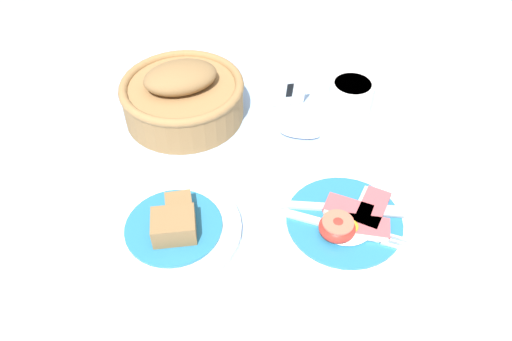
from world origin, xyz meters
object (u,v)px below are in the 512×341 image
breakfast_plate (344,223)px  bread_plate (175,228)px  teaspoon_by_saucer (315,135)px  sugar_cup (351,96)px  number_card (288,87)px  fork_on_cloth (237,300)px  bread_basket (183,96)px

breakfast_plate → bread_plate: (-0.24, 0.00, 0.00)m
teaspoon_by_saucer → sugar_cup: bearing=-121.2°
bread_plate → number_card: 0.35m
breakfast_plate → fork_on_cloth: 0.19m
breakfast_plate → fork_on_cloth: size_ratio=1.26×
breakfast_plate → teaspoon_by_saucer: bearing=94.5°
breakfast_plate → bread_basket: size_ratio=1.07×
breakfast_plate → bread_plate: bread_plate is taller
breakfast_plate → number_card: 0.30m
number_card → teaspoon_by_saucer: (0.04, -0.10, -0.03)m
number_card → bread_basket: bearing=179.9°
sugar_cup → bread_plate: bearing=-138.0°
sugar_cup → bread_basket: size_ratio=0.37×
fork_on_cloth → bread_basket: bearing=92.7°
bread_plate → fork_on_cloth: bearing=-53.1°
teaspoon_by_saucer → bread_basket: bearing=-4.4°
bread_basket → sugar_cup: bearing=0.1°
teaspoon_by_saucer → fork_on_cloth: 0.34m
bread_plate → fork_on_cloth: (0.09, -0.11, -0.01)m
bread_plate → teaspoon_by_saucer: bearing=40.8°
sugar_cup → teaspoon_by_saucer: sugar_cup is taller
breakfast_plate → sugar_cup: size_ratio=2.90×
number_card → fork_on_cloth: bearing=-111.7°
teaspoon_by_saucer → fork_on_cloth: bearing=78.6°
teaspoon_by_saucer → bread_plate: bearing=54.1°
bread_basket → teaspoon_by_saucer: 0.24m
breakfast_plate → teaspoon_by_saucer: size_ratio=1.22×
sugar_cup → teaspoon_by_saucer: bearing=-134.4°
breakfast_plate → bread_plate: 0.24m
teaspoon_by_saucer → fork_on_cloth: size_ratio=1.04×
bread_basket → breakfast_plate: bearing=-48.0°
bread_plate → sugar_cup: size_ratio=2.41×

